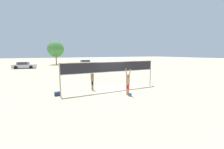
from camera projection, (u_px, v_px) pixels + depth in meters
ground_plane at (112, 90)px, 12.74m from camera, size 200.00×200.00×0.00m
volleyball_net at (112, 68)px, 12.48m from camera, size 8.46×0.09×2.45m
player_spiker at (128, 81)px, 11.13m from camera, size 0.28×0.69×1.99m
player_blocker at (92, 78)px, 12.66m from camera, size 0.28×0.68×1.97m
volleyball at (130, 95)px, 10.96m from camera, size 0.23×0.23×0.23m
gear_bag at (57, 94)px, 11.05m from camera, size 0.40×0.32×0.28m
parked_car_near at (86, 63)px, 37.20m from camera, size 4.71×2.05×1.48m
parked_car_mid at (24, 66)px, 30.80m from camera, size 4.65×2.69×1.33m
tree_left_cluster at (56, 49)px, 41.01m from camera, size 4.40×4.40×6.48m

